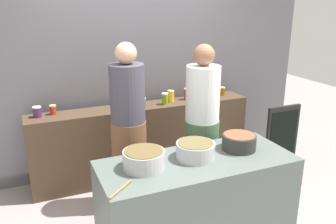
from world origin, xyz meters
TOP-DOWN VIEW (x-y plane):
  - ground at (0.00, 0.00)m, footprint 12.00×12.00m
  - storefront_wall at (0.00, 1.45)m, footprint 4.80×0.12m
  - display_shelf at (0.00, 1.10)m, footprint 2.70×0.36m
  - prep_table at (0.00, -0.30)m, footprint 1.70×0.70m
  - preserve_jar_0 at (-1.19, 1.14)m, footprint 0.09×0.09m
  - preserve_jar_1 at (-1.03, 1.17)m, footprint 0.07×0.07m
  - preserve_jar_2 at (-0.03, 1.05)m, footprint 0.09×0.09m
  - preserve_jar_3 at (0.26, 1.05)m, footprint 0.08×0.08m
  - preserve_jar_4 at (0.37, 1.13)m, footprint 0.09×0.09m
  - preserve_jar_5 at (0.59, 1.13)m, footprint 0.07×0.07m
  - preserve_jar_6 at (0.94, 1.04)m, footprint 0.08×0.08m
  - preserve_jar_7 at (1.12, 1.16)m, footprint 0.09×0.09m
  - cooking_pot_left at (-0.47, -0.26)m, footprint 0.34×0.34m
  - cooking_pot_center at (0.00, -0.25)m, footprint 0.33×0.33m
  - cooking_pot_right at (0.45, -0.24)m, footprint 0.31×0.31m
  - wooden_spoon at (-0.74, -0.52)m, footprint 0.22×0.20m
  - cook_with_tongs at (-0.37, 0.51)m, footprint 0.36×0.36m
  - cook_in_cap at (0.37, 0.31)m, footprint 0.36×0.36m
  - chalkboard_sign at (1.62, 0.50)m, footprint 0.47×0.05m

SIDE VIEW (x-z plane):
  - ground at x=0.00m, z-range 0.00..0.00m
  - prep_table at x=0.00m, z-range 0.00..0.81m
  - chalkboard_sign at x=1.62m, z-range 0.01..0.88m
  - display_shelf at x=0.00m, z-range 0.00..0.91m
  - cook_in_cap at x=0.37m, z-range -0.08..1.63m
  - cook_with_tongs at x=-0.37m, z-range -0.08..1.66m
  - wooden_spoon at x=-0.74m, z-range 0.81..0.83m
  - cooking_pot_right at x=0.45m, z-range 0.81..0.95m
  - cooking_pot_center at x=0.00m, z-range 0.81..0.95m
  - cooking_pot_left at x=-0.47m, z-range 0.81..0.96m
  - preserve_jar_7 at x=1.12m, z-range 0.91..1.01m
  - preserve_jar_1 at x=-1.03m, z-range 0.91..1.02m
  - preserve_jar_2 at x=-0.03m, z-range 0.91..1.02m
  - preserve_jar_0 at x=-1.19m, z-range 0.91..1.03m
  - preserve_jar_6 at x=0.94m, z-range 0.91..1.04m
  - preserve_jar_3 at x=0.26m, z-range 0.91..1.05m
  - preserve_jar_4 at x=0.37m, z-range 0.91..1.05m
  - preserve_jar_5 at x=0.59m, z-range 0.91..1.06m
  - storefront_wall at x=0.00m, z-range 0.00..3.00m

